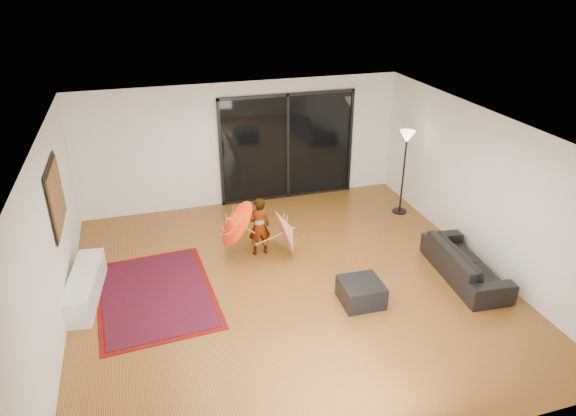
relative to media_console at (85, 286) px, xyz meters
name	(u,v)px	position (x,y,z in m)	size (l,w,h in m)	color
floor	(290,285)	(3.25, -0.58, -0.23)	(7.00, 7.00, 0.00)	#976129
ceiling	(290,130)	(3.25, -0.58, 2.47)	(7.00, 7.00, 0.00)	white
wall_back	(243,144)	(3.25, 2.92, 1.12)	(7.00, 7.00, 0.00)	silver
wall_front	(393,364)	(3.25, -4.08, 1.12)	(7.00, 7.00, 0.00)	silver
wall_left	(50,245)	(-0.25, -0.58, 1.12)	(7.00, 7.00, 0.00)	silver
wall_right	(481,188)	(6.75, -0.58, 1.12)	(7.00, 7.00, 0.00)	silver
sliding_door	(288,147)	(4.25, 2.89, 0.97)	(3.06, 0.07, 2.40)	black
painting	(56,197)	(-0.21, 0.42, 1.42)	(0.04, 1.28, 1.08)	black
media_console	(85,286)	(0.00, 0.00, 0.00)	(0.41, 1.63, 0.45)	white
speaker	(84,306)	(0.00, -0.46, -0.06)	(0.29, 0.29, 0.33)	#424244
persian_rug	(156,294)	(1.06, -0.22, -0.22)	(1.98, 2.65, 0.02)	#600D08
sofa	(465,263)	(6.20, -1.20, 0.05)	(1.92, 0.75, 0.56)	black
ottoman	(361,292)	(4.20, -1.36, -0.04)	(0.64, 0.64, 0.37)	black
floor_lamp	(406,149)	(6.35, 1.41, 1.21)	(0.31, 0.31, 1.82)	black
child	(259,226)	(3.02, 0.57, 0.34)	(0.41, 0.27, 1.13)	#999999
parasol_orange	(229,223)	(2.47, 0.52, 0.51)	(0.68, 0.90, 0.90)	#FF340D
parasol_white	(293,229)	(3.62, 0.42, 0.28)	(0.53, 0.94, 0.95)	beige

